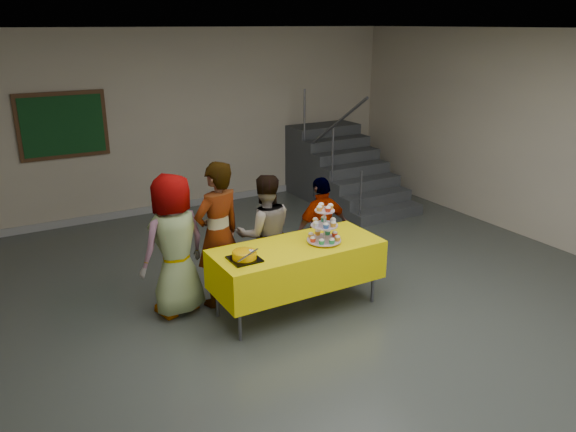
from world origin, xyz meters
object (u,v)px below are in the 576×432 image
Objects in this scene: staircase at (340,172)px; schoolchild_d at (322,230)px; cupcake_stand at (324,228)px; bear_cake at (244,255)px; noticeboard at (63,125)px; schoolchild_b at (218,235)px; schoolchild_a at (174,245)px; schoolchild_c at (265,234)px; bake_table at (297,264)px.

schoolchild_d is at bearing -128.44° from staircase.
schoolchild_d is at bearing 58.73° from cupcake_stand.
schoolchild_d is at bearing 23.83° from bear_cake.
staircase is at bearing -133.51° from schoolchild_d.
bear_cake is at bearing -76.74° from noticeboard.
schoolchild_b is at bearing 146.71° from cupcake_stand.
schoolchild_a is at bearing 155.18° from cupcake_stand.
schoolchild_c reaches higher than bear_cake.
noticeboard reaches higher than bake_table.
staircase is at bearing -162.20° from schoolchild_a.
bear_cake is 0.65m from schoolchild_b.
schoolchild_a is at bearing -82.20° from noticeboard.
schoolchild_b is (0.49, -0.04, 0.04)m from schoolchild_a.
noticeboard is (-2.31, 3.61, 0.94)m from schoolchild_d.
staircase is (4.03, 2.68, -0.30)m from schoolchild_a.
schoolchild_b is at bearing 139.64° from bake_table.
schoolchild_d is 0.55× the size of staircase.
cupcake_stand reaches higher than bear_cake.
schoolchild_b reaches higher than schoolchild_c.
bake_table is 4.57m from noticeboard.
noticeboard is (-1.65, 4.13, 1.04)m from bake_table.
schoolchild_a is at bearing -8.12° from schoolchild_d.
schoolchild_d is at bearing -174.00° from schoolchild_c.
noticeboard is at bearing -52.42° from schoolchild_c.
bear_cake is 0.91m from schoolchild_c.
schoolchild_d is 3.55m from staircase.
cupcake_stand is 4.68m from noticeboard.
schoolchild_d is at bearing 161.25° from schoolchild_b.
cupcake_stand is 0.81m from schoolchild_c.
schoolchild_c is 0.60× the size of staircase.
staircase is (2.86, 3.29, -0.07)m from bake_table.
schoolchild_b is at bearing -142.53° from staircase.
cupcake_stand is 0.27× the size of schoolchild_b.
bake_table is at bearing 136.58° from schoolchild_a.
staircase is (2.56, 3.36, -0.45)m from cupcake_stand.
bake_table is at bearing 110.42° from schoolchild_c.
schoolchild_c is at bearing 49.07° from bear_cake.
staircase reaches higher than schoolchild_d.
cupcake_stand reaches higher than bake_table.
schoolchild_b reaches higher than schoolchild_a.
schoolchild_c reaches higher than cupcake_stand.
noticeboard is at bearing -90.82° from schoolchild_b.
staircase is (2.94, 2.68, -0.23)m from schoolchild_c.
noticeboard is at bearing 103.26° from bear_cake.
schoolchild_a is 1.22× the size of noticeboard.
schoolchild_d reaches higher than bake_table.
noticeboard reaches higher than cupcake_stand.
bake_table is 1.31× the size of schoolchild_c.
schoolchild_c reaches higher than bake_table.
noticeboard reaches higher than schoolchild_d.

